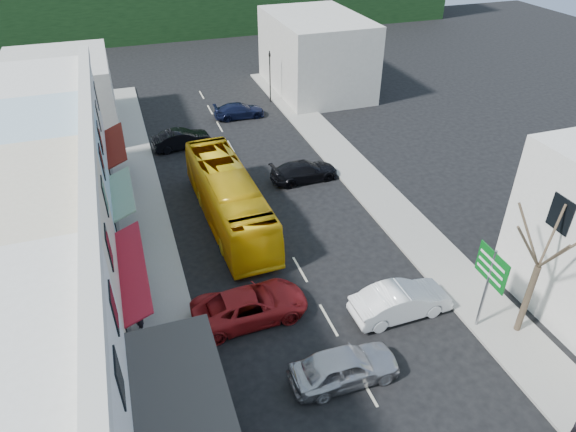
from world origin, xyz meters
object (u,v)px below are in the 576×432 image
object	(u,v)px
bus	(229,199)
street_tree	(538,267)
direction_sign	(485,291)
pedestrian_left	(139,316)
car_red	(250,306)
car_white	(400,303)
traffic_signal	(270,77)
car_silver	(344,368)

from	to	relation	value
bus	street_tree	xyz separation A→B (m)	(10.46, -13.29, 2.30)
direction_sign	street_tree	distance (m)	2.44
pedestrian_left	car_red	bearing A→B (deg)	-121.97
bus	car_white	world-z (taller)	bus
car_white	direction_sign	distance (m)	3.87
car_red	traffic_signal	size ratio (longest dim) A/B	0.97
car_silver	pedestrian_left	size ratio (longest dim) A/B	2.59
car_silver	car_red	xyz separation A→B (m)	(-2.72, 4.80, 0.00)
street_tree	traffic_signal	bearing A→B (deg)	93.98
car_white	car_red	size ratio (longest dim) A/B	0.96
bus	car_red	bearing A→B (deg)	-98.68
car_white	street_tree	world-z (taller)	street_tree
bus	street_tree	size ratio (longest dim) A/B	1.51
street_tree	traffic_signal	size ratio (longest dim) A/B	1.63
pedestrian_left	car_silver	bearing A→B (deg)	-149.35
car_silver	direction_sign	xyz separation A→B (m)	(7.13, 0.79, 1.53)
street_tree	traffic_signal	distance (m)	31.74
pedestrian_left	direction_sign	world-z (taller)	direction_sign
car_white	direction_sign	bearing A→B (deg)	-123.76
bus	direction_sign	world-z (taller)	direction_sign
bus	pedestrian_left	world-z (taller)	bus
car_silver	pedestrian_left	bearing A→B (deg)	54.68
pedestrian_left	street_tree	size ratio (longest dim) A/B	0.22
pedestrian_left	street_tree	world-z (taller)	street_tree
bus	car_silver	bearing A→B (deg)	-84.47
bus	car_red	distance (m)	8.50
pedestrian_left	bus	bearing A→B (deg)	-62.15
street_tree	traffic_signal	world-z (taller)	street_tree
car_white	traffic_signal	xyz separation A→B (m)	(2.40, 28.84, 1.67)
car_silver	car_red	world-z (taller)	same
street_tree	traffic_signal	xyz separation A→B (m)	(-2.20, 31.63, -1.48)
traffic_signal	pedestrian_left	bearing A→B (deg)	54.76
traffic_signal	car_white	bearing A→B (deg)	78.78
car_silver	street_tree	bearing A→B (deg)	-90.56
street_tree	direction_sign	bearing A→B (deg)	151.34
bus	traffic_signal	bearing A→B (deg)	63.81
car_silver	bus	bearing A→B (deg)	7.46
direction_sign	traffic_signal	xyz separation A→B (m)	(-0.60, 30.75, 0.14)
car_red	street_tree	bearing A→B (deg)	-115.08
car_red	street_tree	xyz separation A→B (m)	(11.45, -4.89, 3.15)
car_silver	car_white	world-z (taller)	same
bus	car_silver	distance (m)	13.34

